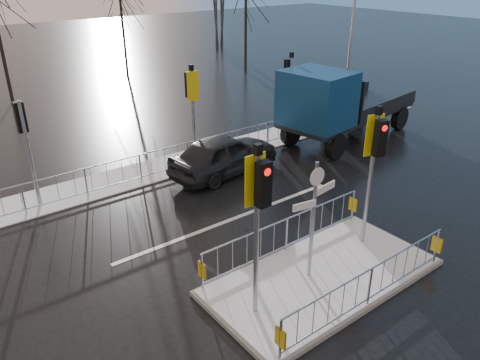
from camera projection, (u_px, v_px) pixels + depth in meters
ground at (322, 279)px, 11.80m from camera, size 120.00×120.00×0.00m
snow_verge at (158, 169)px, 17.96m from camera, size 30.00×2.00×0.04m
lane_markings at (332, 285)px, 11.56m from camera, size 8.00×11.38×0.01m
traffic_island at (323, 266)px, 11.63m from camera, size 6.00×3.04×4.15m
far_kerb_fixtures at (170, 147)px, 17.34m from camera, size 18.00×0.65×3.83m
car_far_lane at (224, 154)px, 17.39m from camera, size 4.61×2.30×1.51m
flatbed_truck at (331, 105)px, 19.65m from camera, size 7.50×3.54×3.35m
tree_far_b at (121, 13)px, 30.55m from camera, size 3.25×3.25×6.14m
street_lamp_right at (353, 29)px, 21.85m from camera, size 1.25×0.18×8.00m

